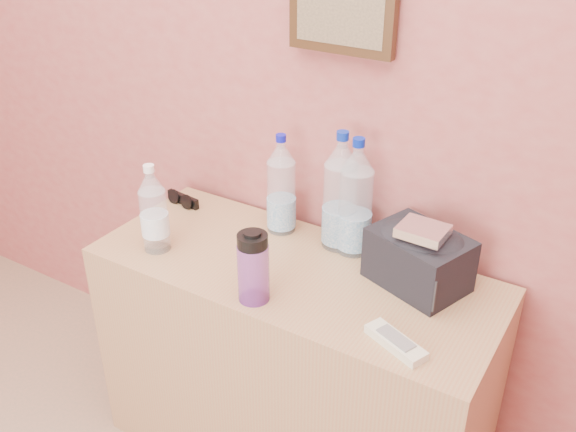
# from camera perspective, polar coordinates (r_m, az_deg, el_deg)

# --- Properties ---
(picture_frame) EXTENTS (0.30, 0.03, 0.25)m
(picture_frame) POSITION_cam_1_polar(r_m,az_deg,el_deg) (1.73, 4.85, 18.24)
(picture_frame) COLOR #382311
(picture_frame) RESTS_ON room_shell
(dresser) EXTENTS (1.16, 0.48, 0.72)m
(dresser) POSITION_cam_1_polar(r_m,az_deg,el_deg) (2.02, 0.43, -13.24)
(dresser) COLOR #9B7E50
(dresser) RESTS_ON ground
(pet_large_a) EXTENTS (0.08, 0.08, 0.31)m
(pet_large_a) POSITION_cam_1_polar(r_m,az_deg,el_deg) (1.91, -0.60, 2.40)
(pet_large_a) COLOR silver
(pet_large_a) RESTS_ON dresser
(pet_large_b) EXTENTS (0.10, 0.10, 0.36)m
(pet_large_b) POSITION_cam_1_polar(r_m,az_deg,el_deg) (1.83, 4.65, 1.68)
(pet_large_b) COLOR silver
(pet_large_b) RESTS_ON dresser
(pet_large_c) EXTENTS (0.09, 0.09, 0.35)m
(pet_large_c) POSITION_cam_1_polar(r_m,az_deg,el_deg) (1.81, 6.01, 1.15)
(pet_large_c) COLOR silver
(pet_large_c) RESTS_ON dresser
(pet_small) EXTENTS (0.08, 0.08, 0.27)m
(pet_small) POSITION_cam_1_polar(r_m,az_deg,el_deg) (1.86, -11.83, 0.24)
(pet_small) COLOR white
(pet_small) RESTS_ON dresser
(nalgene_bottle) EXTENTS (0.08, 0.08, 0.20)m
(nalgene_bottle) POSITION_cam_1_polar(r_m,az_deg,el_deg) (1.63, -3.11, -4.51)
(nalgene_bottle) COLOR purple
(nalgene_bottle) RESTS_ON dresser
(sunglasses) EXTENTS (0.14, 0.06, 0.03)m
(sunglasses) POSITION_cam_1_polar(r_m,az_deg,el_deg) (2.15, -9.30, 1.47)
(sunglasses) COLOR black
(sunglasses) RESTS_ON dresser
(ac_remote) EXTENTS (0.17, 0.11, 0.02)m
(ac_remote) POSITION_cam_1_polar(r_m,az_deg,el_deg) (1.55, 9.54, -11.01)
(ac_remote) COLOR white
(ac_remote) RESTS_ON dresser
(toiletry_bag) EXTENTS (0.29, 0.25, 0.17)m
(toiletry_bag) POSITION_cam_1_polar(r_m,az_deg,el_deg) (1.73, 11.56, -3.54)
(toiletry_bag) COLOR black
(toiletry_bag) RESTS_ON dresser
(foil_packet) EXTENTS (0.12, 0.10, 0.02)m
(foil_packet) POSITION_cam_1_polar(r_m,az_deg,el_deg) (1.65, 11.92, -1.30)
(foil_packet) COLOR silver
(foil_packet) RESTS_ON toiletry_bag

